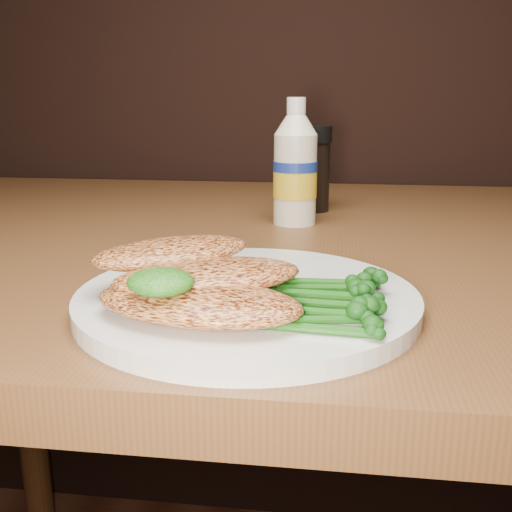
# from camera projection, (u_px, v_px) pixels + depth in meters

# --- Properties ---
(dining_table) EXTENTS (1.20, 0.80, 0.75)m
(dining_table) POSITION_uv_depth(u_px,v_px,m) (276.00, 503.00, 0.80)
(dining_table) COLOR #4E3317
(dining_table) RESTS_ON floor
(plate) EXTENTS (0.26, 0.26, 0.01)m
(plate) POSITION_uv_depth(u_px,v_px,m) (247.00, 299.00, 0.45)
(plate) COLOR silver
(plate) RESTS_ON dining_table
(chicken_front) EXTENTS (0.15, 0.10, 0.02)m
(chicken_front) POSITION_uv_depth(u_px,v_px,m) (198.00, 302.00, 0.39)
(chicken_front) COLOR #D88345
(chicken_front) RESTS_ON plate
(chicken_mid) EXTENTS (0.15, 0.12, 0.02)m
(chicken_mid) POSITION_uv_depth(u_px,v_px,m) (209.00, 277.00, 0.42)
(chicken_mid) COLOR #D88345
(chicken_mid) RESTS_ON plate
(chicken_back) EXTENTS (0.14, 0.13, 0.02)m
(chicken_back) POSITION_uv_depth(u_px,v_px,m) (172.00, 252.00, 0.46)
(chicken_back) COLOR #D88345
(chicken_back) RESTS_ON plate
(pesto_front) EXTENTS (0.05, 0.05, 0.02)m
(pesto_front) POSITION_uv_depth(u_px,v_px,m) (161.00, 282.00, 0.38)
(pesto_front) COLOR black
(pesto_front) RESTS_ON chicken_front
(broccolini_bundle) EXTENTS (0.15, 0.13, 0.02)m
(broccolini_bundle) POSITION_uv_depth(u_px,v_px,m) (311.00, 295.00, 0.41)
(broccolini_bundle) COLOR #184F11
(broccolini_bundle) RESTS_ON plate
(mayo_bottle) EXTENTS (0.07, 0.07, 0.15)m
(mayo_bottle) POSITION_uv_depth(u_px,v_px,m) (295.00, 162.00, 0.73)
(mayo_bottle) COLOR beige
(mayo_bottle) RESTS_ON dining_table
(pepper_grinder) EXTENTS (0.06, 0.06, 0.12)m
(pepper_grinder) POSITION_uv_depth(u_px,v_px,m) (314.00, 169.00, 0.81)
(pepper_grinder) COLOR black
(pepper_grinder) RESTS_ON dining_table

